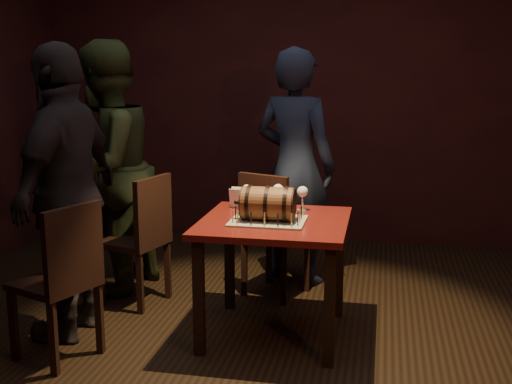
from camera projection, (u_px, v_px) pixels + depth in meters
room_shell at (240, 116)px, 3.66m from camera, size 5.04×5.04×2.80m
pub_table at (274, 237)px, 3.97m from camera, size 0.90×0.90×0.75m
cake_board at (268, 221)px, 3.89m from camera, size 0.45×0.35×0.01m
barrel_cake at (268, 204)px, 3.87m from camera, size 0.37×0.22×0.22m
birthday_candles at (268, 213)px, 3.88m from camera, size 0.40×0.30×0.09m
wine_glass_left at (247, 191)px, 4.23m from camera, size 0.07×0.07×0.16m
wine_glass_mid at (278, 190)px, 4.25m from camera, size 0.07×0.07×0.16m
wine_glass_right at (302, 193)px, 4.18m from camera, size 0.07×0.07×0.16m
pint_of_ale at (259, 200)px, 4.18m from camera, size 0.07×0.07×0.15m
menu_card at (238, 198)px, 4.27m from camera, size 0.10×0.05×0.13m
chair_back at (270, 228)px, 4.65m from camera, size 0.52×0.52×0.93m
chair_left_rear at (142, 233)px, 4.51m from camera, size 0.49×0.49×0.93m
chair_left_front at (63, 274)px, 3.64m from camera, size 0.52×0.52×0.93m
person_back at (295, 167)px, 4.95m from camera, size 0.77×0.64×1.82m
person_left_rear at (106, 169)px, 4.72m from camera, size 0.88×1.04×1.86m
person_left_front at (67, 193)px, 3.94m from camera, size 0.49×1.09×1.83m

